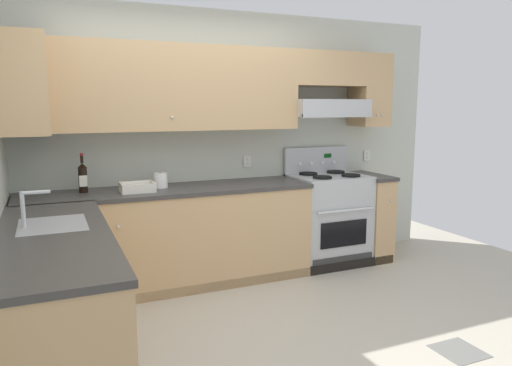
% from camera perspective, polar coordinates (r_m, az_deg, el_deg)
% --- Properties ---
extents(ground_plane, '(7.04, 7.04, 0.00)m').
position_cam_1_polar(ground_plane, '(3.60, -0.59, -18.00)').
color(ground_plane, '#B2AA99').
extents(floor_accent_tile, '(0.30, 0.30, 0.01)m').
position_cam_1_polar(floor_accent_tile, '(3.70, 22.93, -17.86)').
color(floor_accent_tile, slate).
rests_on(floor_accent_tile, ground_plane).
extents(wall_back, '(4.68, 0.57, 2.55)m').
position_cam_1_polar(wall_back, '(4.77, -3.53, 7.19)').
color(wall_back, beige).
rests_on(wall_back, ground_plane).
extents(counter_back_run, '(3.60, 0.65, 0.91)m').
position_cam_1_polar(counter_back_run, '(4.52, -7.42, -6.20)').
color(counter_back_run, tan).
rests_on(counter_back_run, ground_plane).
extents(counter_left_run, '(0.63, 1.91, 1.13)m').
position_cam_1_polar(counter_left_run, '(3.18, -22.33, -13.42)').
color(counter_left_run, tan).
rests_on(counter_left_run, ground_plane).
extents(stove, '(0.76, 0.62, 1.20)m').
position_cam_1_polar(stove, '(5.11, 8.55, -4.11)').
color(stove, '#B7BABC').
rests_on(stove, ground_plane).
extents(wine_bottle, '(0.07, 0.08, 0.34)m').
position_cam_1_polar(wine_bottle, '(4.34, -19.85, 0.69)').
color(wine_bottle, black).
rests_on(wine_bottle, counter_back_run).
extents(bowl, '(0.28, 0.23, 0.08)m').
position_cam_1_polar(bowl, '(4.26, -13.90, -0.63)').
color(bowl, white).
rests_on(bowl, counter_back_run).
extents(paper_towel_roll, '(0.13, 0.13, 0.14)m').
position_cam_1_polar(paper_towel_roll, '(4.41, -11.26, 0.33)').
color(paper_towel_roll, white).
rests_on(paper_towel_roll, counter_back_run).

